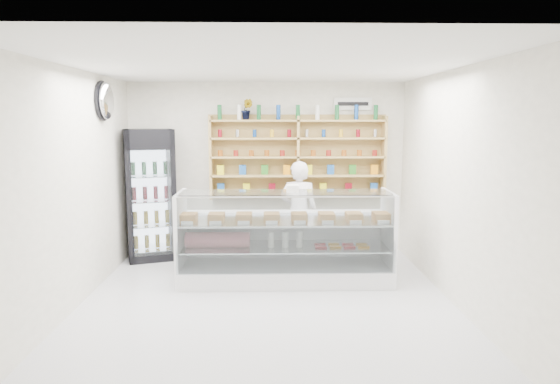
{
  "coord_description": "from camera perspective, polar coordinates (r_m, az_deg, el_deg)",
  "views": [
    {
      "loc": [
        0.02,
        -5.71,
        2.21
      ],
      "look_at": [
        0.18,
        0.9,
        1.24
      ],
      "focal_mm": 32.0,
      "sensor_mm": 36.0,
      "label": 1
    }
  ],
  "objects": [
    {
      "name": "drinks_cooler",
      "position": [
        8.15,
        -14.64,
        -0.23
      ],
      "size": [
        0.92,
        0.91,
        2.05
      ],
      "rotation": [
        0.0,
        0.0,
        0.31
      ],
      "color": "black",
      "rests_on": "floor"
    },
    {
      "name": "wall_sign",
      "position": [
        8.3,
        8.33,
        9.94
      ],
      "size": [
        0.62,
        0.03,
        0.2
      ],
      "primitive_type": "cube",
      "color": "white",
      "rests_on": "back_wall"
    },
    {
      "name": "security_mirror",
      "position": [
        7.25,
        -19.24,
        9.81
      ],
      "size": [
        0.15,
        0.5,
        0.5
      ],
      "primitive_type": "ellipsoid",
      "color": "silver",
      "rests_on": "left_wall"
    },
    {
      "name": "room",
      "position": [
        5.77,
        -1.56,
        0.29
      ],
      "size": [
        5.0,
        5.0,
        5.0
      ],
      "color": "silver",
      "rests_on": "ground"
    },
    {
      "name": "potted_plant",
      "position": [
        8.06,
        -3.8,
        9.41
      ],
      "size": [
        0.21,
        0.19,
        0.33
      ],
      "primitive_type": "imported",
      "rotation": [
        0.0,
        0.0,
        -0.25
      ],
      "color": "#1E6626",
      "rests_on": "wall_shelving"
    },
    {
      "name": "shop_worker",
      "position": [
        7.59,
        2.16,
        -2.39
      ],
      "size": [
        0.64,
        0.49,
        1.59
      ],
      "primitive_type": "imported",
      "rotation": [
        0.0,
        0.0,
        2.94
      ],
      "color": "silver",
      "rests_on": "floor"
    },
    {
      "name": "wall_shelving",
      "position": [
        8.09,
        2.04,
        3.99
      ],
      "size": [
        2.84,
        0.28,
        1.33
      ],
      "color": "tan",
      "rests_on": "back_wall"
    },
    {
      "name": "display_counter",
      "position": [
        6.87,
        0.58,
        -7.38
      ],
      "size": [
        2.86,
        0.85,
        1.25
      ],
      "color": "white",
      "rests_on": "floor"
    }
  ]
}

